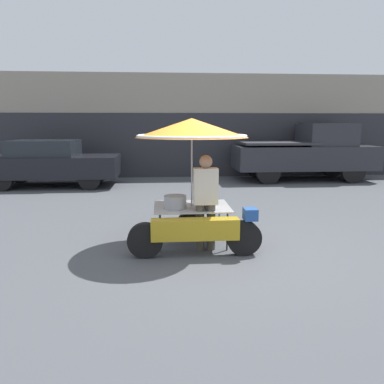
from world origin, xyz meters
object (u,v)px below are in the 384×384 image
object	(u,v)px
pickup_truck	(307,153)
vendor_motorcycle_cart	(192,148)
parked_car	(51,162)
vendor_person	(206,198)

from	to	relation	value
pickup_truck	vendor_motorcycle_cart	bearing A→B (deg)	-123.90
vendor_motorcycle_cart	parked_car	distance (m)	7.54
parked_car	pickup_truck	distance (m)	8.80
vendor_person	parked_car	xyz separation A→B (m)	(-4.29, 6.56, -0.08)
vendor_motorcycle_cart	parked_car	bearing A→B (deg)	123.19
vendor_motorcycle_cart	vendor_person	bearing A→B (deg)	-56.45
vendor_person	pickup_truck	xyz separation A→B (m)	(4.48, 7.23, 0.12)
vendor_person	pickup_truck	size ratio (longest dim) A/B	0.31
vendor_person	parked_car	distance (m)	7.84
vendor_person	parked_car	world-z (taller)	vendor_person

